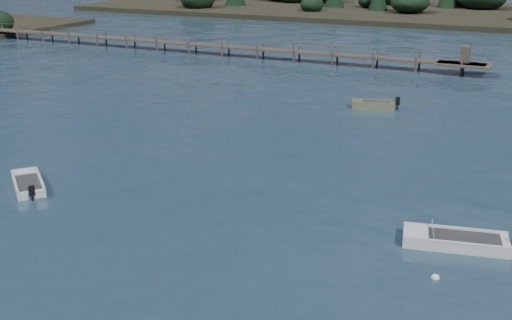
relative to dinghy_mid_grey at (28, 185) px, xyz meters
The scene contains 7 objects.
ground 53.78m from the dinghy_mid_grey, 76.80° to the left, with size 400.00×400.00×0.00m, color #172836.
dinghy_mid_grey is the anchor object (origin of this frame).
tender_far_white 26.62m from the dinghy_mid_grey, 63.47° to the left, with size 3.66×2.17×1.23m.
dinghy_mid_white_a 21.33m from the dinghy_mid_grey, ahead, with size 4.73×2.42×1.09m.
buoy_b 20.97m from the dinghy_mid_grey, ahead, with size 0.32×0.32×0.32m, color white.
buoy_c 0.60m from the dinghy_mid_grey, 105.90° to the left, with size 0.32×0.32×0.32m, color white.
jetty 41.46m from the dinghy_mid_grey, 103.20° to the left, with size 64.50×3.20×3.40m.
Camera 1 is at (11.59, -15.56, 12.17)m, focal length 45.00 mm.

